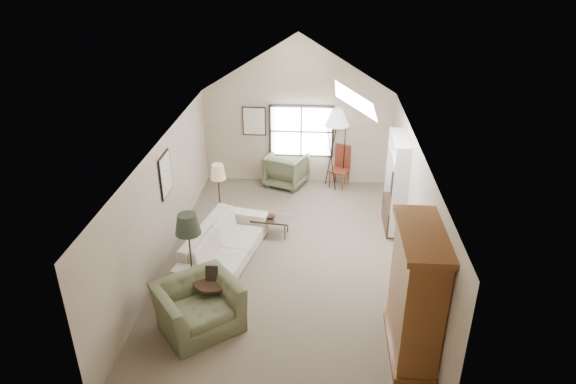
# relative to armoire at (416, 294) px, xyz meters

# --- Properties ---
(room_shell) EXTENTS (5.01, 8.01, 4.00)m
(room_shell) POSITION_rel_armoire_xyz_m (-2.18, 2.40, 2.11)
(room_shell) COLOR #716551
(room_shell) RESTS_ON ground
(window) EXTENTS (1.72, 0.08, 1.42)m
(window) POSITION_rel_armoire_xyz_m (-2.08, 6.36, 0.35)
(window) COLOR black
(window) RESTS_ON room_shell
(skylight) EXTENTS (0.80, 1.20, 0.52)m
(skylight) POSITION_rel_armoire_xyz_m (-0.88, 3.30, 2.12)
(skylight) COLOR white
(skylight) RESTS_ON room_shell
(wall_art) EXTENTS (1.97, 3.71, 0.88)m
(wall_art) POSITION_rel_armoire_xyz_m (-4.06, 4.34, 0.63)
(wall_art) COLOR black
(wall_art) RESTS_ON room_shell
(armoire) EXTENTS (0.60, 1.50, 2.20)m
(armoire) POSITION_rel_armoire_xyz_m (0.00, 0.00, 0.00)
(armoire) COLOR brown
(armoire) RESTS_ON ground
(tv_alcove) EXTENTS (0.32, 1.30, 2.10)m
(tv_alcove) POSITION_rel_armoire_xyz_m (0.16, 4.00, 0.05)
(tv_alcove) COLOR white
(tv_alcove) RESTS_ON ground
(media_console) EXTENTS (0.34, 1.18, 0.60)m
(media_console) POSITION_rel_armoire_xyz_m (0.14, 4.00, -0.80)
(media_console) COLOR #382316
(media_console) RESTS_ON ground
(tv_panel) EXTENTS (0.05, 0.90, 0.55)m
(tv_panel) POSITION_rel_armoire_xyz_m (0.14, 4.00, -0.18)
(tv_panel) COLOR black
(tv_panel) RESTS_ON media_console
(sofa) EXTENTS (1.58, 2.86, 0.79)m
(sofa) POSITION_rel_armoire_xyz_m (-3.46, 2.30, -0.70)
(sofa) COLOR beige
(sofa) RESTS_ON ground
(armchair_near) EXTENTS (1.75, 1.72, 0.86)m
(armchair_near) POSITION_rel_armoire_xyz_m (-3.52, 0.29, -0.67)
(armchair_near) COLOR #69704E
(armchair_near) RESTS_ON ground
(armchair_far) EXTENTS (1.26, 1.27, 0.90)m
(armchair_far) POSITION_rel_armoire_xyz_m (-2.45, 6.10, -0.65)
(armchair_far) COLOR #5A6244
(armchair_far) RESTS_ON ground
(coffee_table) EXTENTS (0.90, 0.56, 0.43)m
(coffee_table) POSITION_rel_armoire_xyz_m (-2.61, 3.44, -0.88)
(coffee_table) COLOR #3A2518
(coffee_table) RESTS_ON ground
(bowl) EXTENTS (0.23, 0.23, 0.05)m
(bowl) POSITION_rel_armoire_xyz_m (-2.61, 3.44, -0.64)
(bowl) COLOR #3D2419
(bowl) RESTS_ON coffee_table
(side_table) EXTENTS (0.80, 0.80, 0.68)m
(side_table) POSITION_rel_armoire_xyz_m (-3.36, 0.70, -0.76)
(side_table) COLOR #322314
(side_table) RESTS_ON ground
(side_chair) EXTENTS (0.58, 0.58, 1.13)m
(side_chair) POSITION_rel_armoire_xyz_m (-1.04, 6.10, -0.53)
(side_chair) COLOR maroon
(side_chair) RESTS_ON ground
(tripod_lamp) EXTENTS (0.85, 0.85, 2.22)m
(tripod_lamp) POSITION_rel_armoire_xyz_m (-1.15, 6.10, 0.01)
(tripod_lamp) COLOR white
(tripod_lamp) RESTS_ON ground
(dark_lamp) EXTENTS (0.53, 0.53, 1.89)m
(dark_lamp) POSITION_rel_armoire_xyz_m (-3.76, 0.90, -0.16)
(dark_lamp) COLOR black
(dark_lamp) RESTS_ON ground
(tan_lamp) EXTENTS (0.40, 0.40, 1.70)m
(tan_lamp) POSITION_rel_armoire_xyz_m (-3.76, 3.50, -0.25)
(tan_lamp) COLOR tan
(tan_lamp) RESTS_ON ground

